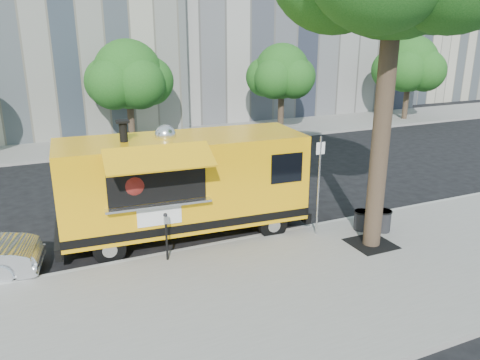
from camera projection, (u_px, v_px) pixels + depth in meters
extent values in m
plane|color=black|center=(248.00, 228.00, 14.89)|extent=(120.00, 120.00, 0.00)
cube|color=gray|center=(317.00, 285.00, 11.39)|extent=(60.00, 6.00, 0.15)
cube|color=#999993|center=(261.00, 237.00, 14.06)|extent=(60.00, 0.14, 0.16)
cube|color=gray|center=(148.00, 140.00, 26.61)|extent=(60.00, 5.00, 0.15)
cube|color=#B8B199|center=(425.00, 10.00, 45.02)|extent=(16.00, 12.00, 16.00)
cylinder|color=#33261C|center=(381.00, 133.00, 12.44)|extent=(0.48, 0.48, 6.50)
cube|color=black|center=(371.00, 244.00, 13.42)|extent=(1.20, 1.20, 0.02)
cylinder|color=#33261C|center=(131.00, 120.00, 25.11)|extent=(0.36, 0.36, 2.60)
sphere|color=#154913|center=(128.00, 74.00, 24.38)|extent=(3.60, 3.60, 3.60)
cylinder|color=#33261C|center=(281.00, 110.00, 28.35)|extent=(0.36, 0.36, 2.60)
sphere|color=#154913|center=(282.00, 71.00, 27.66)|extent=(3.24, 3.24, 3.24)
cylinder|color=#33261C|center=(406.00, 100.00, 32.42)|extent=(0.36, 0.36, 2.60)
sphere|color=#154913|center=(410.00, 64.00, 31.68)|extent=(3.78, 3.78, 3.78)
cylinder|color=silver|center=(319.00, 187.00, 13.64)|extent=(0.06, 0.06, 3.00)
cube|color=white|center=(321.00, 148.00, 13.30)|extent=(0.28, 0.02, 0.35)
cylinder|color=black|center=(167.00, 242.00, 12.34)|extent=(0.06, 0.06, 1.05)
cube|color=silver|center=(166.00, 220.00, 12.15)|extent=(0.10, 0.08, 0.22)
sphere|color=black|center=(165.00, 215.00, 12.11)|extent=(0.11, 0.11, 0.11)
cube|color=#FFB20D|center=(184.00, 180.00, 13.73)|extent=(7.19, 2.86, 2.54)
cube|color=black|center=(185.00, 212.00, 14.05)|extent=(7.21, 2.88, 0.24)
cube|color=black|center=(292.00, 207.00, 15.32)|extent=(0.33, 2.27, 0.32)
cube|color=black|center=(59.00, 239.00, 12.95)|extent=(0.33, 2.27, 0.32)
cube|color=black|center=(293.00, 156.00, 14.77)|extent=(0.18, 1.90, 1.03)
cylinder|color=black|center=(272.00, 224.00, 14.06)|extent=(0.89, 0.36, 0.87)
cylinder|color=black|center=(248.00, 203.00, 15.84)|extent=(0.89, 0.36, 0.87)
cylinder|color=black|center=(109.00, 248.00, 12.49)|extent=(0.89, 0.36, 0.87)
cylinder|color=black|center=(103.00, 221.00, 14.28)|extent=(0.89, 0.36, 0.87)
cube|color=black|center=(157.00, 181.00, 12.28)|extent=(2.61, 0.36, 1.14)
cube|color=silver|center=(159.00, 205.00, 12.32)|extent=(2.82, 0.54, 0.06)
cube|color=#FFB20D|center=(160.00, 158.00, 11.54)|extent=(2.76, 1.21, 0.45)
cube|color=white|center=(159.00, 216.00, 12.49)|extent=(1.19, 0.12, 0.54)
cylinder|color=black|center=(123.00, 132.00, 12.73)|extent=(0.22, 0.22, 0.60)
sphere|color=silver|center=(165.00, 135.00, 13.38)|extent=(0.61, 0.61, 0.61)
sphere|color=maroon|center=(133.00, 182.00, 12.36)|extent=(0.91, 0.91, 0.91)
cylinder|color=#FF590C|center=(134.00, 189.00, 12.19)|extent=(0.38, 0.15, 0.37)
cylinder|color=black|center=(362.00, 220.00, 14.32)|extent=(0.46, 0.46, 0.60)
cylinder|color=black|center=(362.00, 212.00, 14.23)|extent=(0.50, 0.50, 0.04)
cylinder|color=black|center=(382.00, 221.00, 14.21)|extent=(0.51, 0.51, 0.66)
cylinder|color=black|center=(383.00, 211.00, 14.12)|extent=(0.55, 0.55, 0.04)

